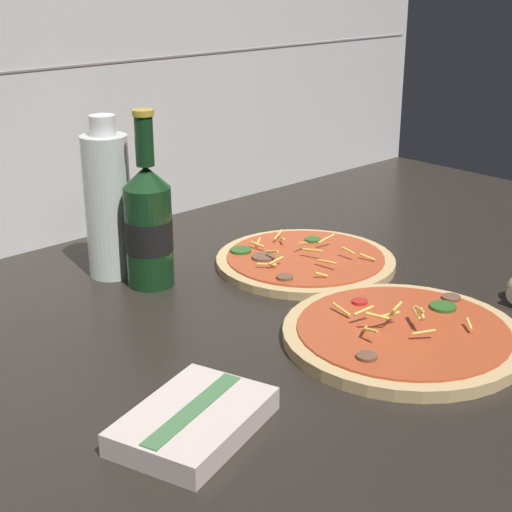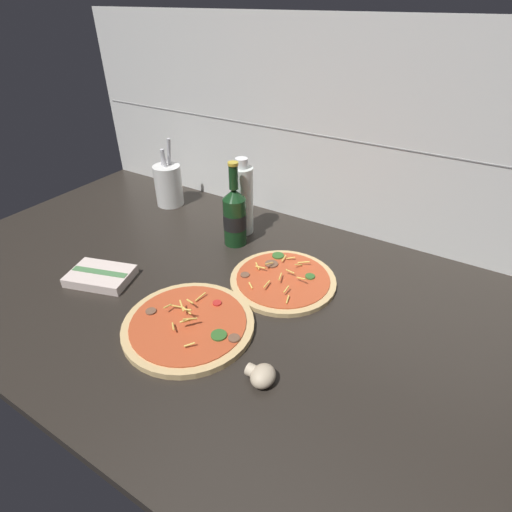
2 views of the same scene
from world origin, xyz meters
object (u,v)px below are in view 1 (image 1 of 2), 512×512
Objects in this scene: pizza_far at (305,261)px; beer_bottle at (148,224)px; pizza_near at (403,334)px; oil_bottle at (108,204)px; dish_towel at (194,421)px.

pizza_far is 24.49cm from beer_bottle.
oil_bottle reaches higher than pizza_near.
oil_bottle reaches higher than pizza_far.
pizza_far is (9.58, 25.17, -0.12)cm from pizza_near.
beer_bottle is 1.37× the size of dish_towel.
beer_bottle is at bearing 60.31° from dish_towel.
oil_bottle is (-1.91, 6.85, 1.74)cm from beer_bottle.
dish_towel is (-39.81, -23.33, 0.47)cm from pizza_far.
beer_bottle is at bearing 155.19° from pizza_far.
oil_bottle reaches higher than dish_towel.
pizza_near is 1.24× the size of oil_bottle.
pizza_near reaches higher than dish_towel.
pizza_near reaches higher than pizza_far.
pizza_far reaches higher than dish_towel.
oil_bottle is at bearing 144.13° from pizza_far.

